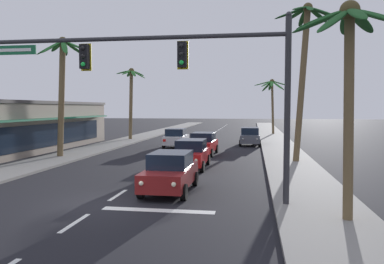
% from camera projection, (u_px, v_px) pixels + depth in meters
% --- Properties ---
extents(ground_plane, '(220.00, 220.00, 0.00)m').
position_uv_depth(ground_plane, '(105.00, 204.00, 14.43)').
color(ground_plane, black).
extents(sidewalk_right, '(3.20, 110.00, 0.14)m').
position_uv_depth(sidewalk_right, '(281.00, 149.00, 32.91)').
color(sidewalk_right, gray).
rests_on(sidewalk_right, ground).
extents(sidewalk_left, '(3.20, 110.00, 0.14)m').
position_uv_depth(sidewalk_left, '(106.00, 146.00, 35.35)').
color(sidewalk_left, gray).
rests_on(sidewalk_left, ground).
extents(lane_markings, '(4.28, 87.59, 0.01)m').
position_uv_depth(lane_markings, '(195.00, 148.00, 33.97)').
color(lane_markings, silver).
rests_on(lane_markings, ground).
extents(traffic_signal_mast, '(11.61, 0.41, 6.92)m').
position_uv_depth(traffic_signal_mast, '(184.00, 70.00, 14.16)').
color(traffic_signal_mast, '#2D2D33').
rests_on(traffic_signal_mast, ground).
extents(sedan_lead_at_stop_bar, '(1.97, 4.46, 1.68)m').
position_uv_depth(sedan_lead_at_stop_bar, '(170.00, 172.00, 16.48)').
color(sedan_lead_at_stop_bar, maroon).
rests_on(sedan_lead_at_stop_bar, ground).
extents(sedan_third_in_queue, '(1.96, 4.45, 1.68)m').
position_uv_depth(sedan_third_in_queue, '(191.00, 154.00, 22.96)').
color(sedan_third_in_queue, red).
rests_on(sedan_third_in_queue, ground).
extents(sedan_fifth_in_queue, '(2.09, 4.50, 1.68)m').
position_uv_depth(sedan_fifth_in_queue, '(203.00, 143.00, 29.43)').
color(sedan_fifth_in_queue, red).
rests_on(sedan_fifth_in_queue, ground).
extents(sedan_oncoming_far, '(2.05, 4.49, 1.68)m').
position_uv_depth(sedan_oncoming_far, '(176.00, 138.00, 35.05)').
color(sedan_oncoming_far, silver).
rests_on(sedan_oncoming_far, ground).
extents(sedan_parked_nearest_kerb, '(1.99, 4.47, 1.68)m').
position_uv_depth(sedan_parked_nearest_kerb, '(250.00, 136.00, 36.71)').
color(sedan_parked_nearest_kerb, '#4C515B').
rests_on(sedan_parked_nearest_kerb, ground).
extents(palm_left_second, '(3.64, 3.52, 8.50)m').
position_uv_depth(palm_left_second, '(62.00, 78.00, 27.14)').
color(palm_left_second, brown).
rests_on(palm_left_second, ground).
extents(palm_left_third, '(3.37, 3.25, 7.86)m').
position_uv_depth(palm_left_third, '(131.00, 91.00, 42.10)').
color(palm_left_third, brown).
rests_on(palm_left_third, ground).
extents(palm_right_nearest, '(3.44, 3.45, 6.78)m').
position_uv_depth(palm_right_nearest, '(349.00, 55.00, 11.63)').
color(palm_right_nearest, brown).
rests_on(palm_right_nearest, ground).
extents(palm_right_second, '(4.10, 4.07, 10.14)m').
position_uv_depth(palm_right_second, '(304.00, 54.00, 24.44)').
color(palm_right_second, brown).
rests_on(palm_right_second, ground).
extents(palm_right_farthest, '(4.60, 4.38, 7.30)m').
position_uv_depth(palm_right_farthest, '(272.00, 92.00, 50.53)').
color(palm_right_farthest, brown).
rests_on(palm_right_farthest, ground).
extents(storefront_strip_left, '(7.91, 21.96, 4.11)m').
position_uv_depth(storefront_strip_left, '(15.00, 126.00, 31.81)').
color(storefront_strip_left, gray).
rests_on(storefront_strip_left, ground).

